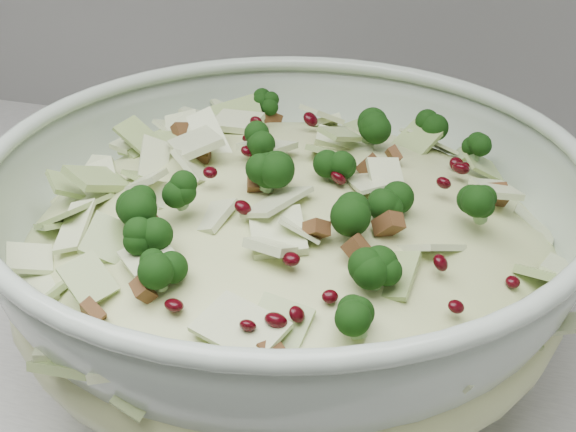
{
  "coord_description": "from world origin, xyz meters",
  "views": [
    {
      "loc": [
        -0.42,
        1.17,
        1.28
      ],
      "look_at": [
        -0.55,
        1.61,
        1.01
      ],
      "focal_mm": 50.0,
      "sensor_mm": 36.0,
      "label": 1
    }
  ],
  "objects": [
    {
      "name": "mixing_bowl",
      "position": [
        -0.55,
        1.61,
        0.98
      ],
      "size": [
        0.43,
        0.43,
        0.16
      ],
      "rotation": [
        0.0,
        0.0,
        -0.1
      ],
      "color": "#B0C2B0",
      "rests_on": "counter"
    },
    {
      "name": "salad",
      "position": [
        -0.55,
        1.61,
        1.01
      ],
      "size": [
        0.47,
        0.47,
        0.16
      ],
      "rotation": [
        0.0,
        0.0,
        -0.37
      ],
      "color": "beige",
      "rests_on": "mixing_bowl"
    }
  ]
}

